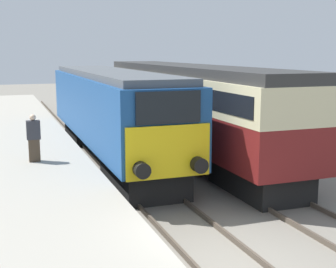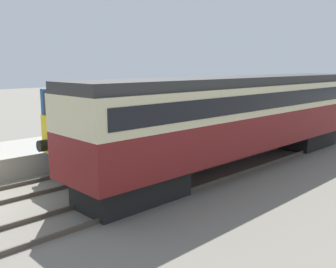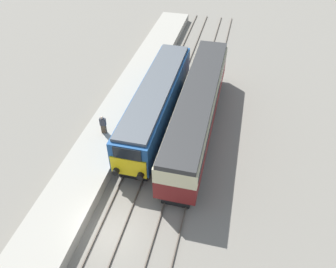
{
  "view_description": "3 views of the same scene",
  "coord_description": "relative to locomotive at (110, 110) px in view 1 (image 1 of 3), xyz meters",
  "views": [
    {
      "loc": [
        -4.4,
        -8.18,
        4.52
      ],
      "look_at": [
        0.0,
        3.86,
        2.25
      ],
      "focal_mm": 50.0,
      "sensor_mm": 36.0,
      "label": 1
    },
    {
      "loc": [
        12.61,
        -2.76,
        4.39
      ],
      "look_at": [
        1.7,
        7.86,
        1.6
      ],
      "focal_mm": 40.0,
      "sensor_mm": 36.0,
      "label": 2
    },
    {
      "loc": [
        6.01,
        -9.92,
        17.57
      ],
      "look_at": [
        1.7,
        7.86,
        1.6
      ],
      "focal_mm": 35.0,
      "sensor_mm": 36.0,
      "label": 3
    }
  ],
  "objects": [
    {
      "name": "platform_left",
      "position": [
        -3.3,
        -2.96,
        -1.66
      ],
      "size": [
        3.5,
        50.0,
        0.89
      ],
      "color": "#9E998C",
      "rests_on": "ground_plane"
    },
    {
      "name": "rails_near_track",
      "position": [
        0.0,
        -5.96,
        -2.03
      ],
      "size": [
        1.51,
        60.0,
        0.14
      ],
      "color": "#4C4238",
      "rests_on": "ground_plane"
    },
    {
      "name": "rails_far_track",
      "position": [
        3.4,
        -5.96,
        -2.03
      ],
      "size": [
        1.5,
        60.0,
        0.14
      ],
      "color": "#4C4238",
      "rests_on": "ground_plane"
    },
    {
      "name": "locomotive",
      "position": [
        0.0,
        0.0,
        0.0
      ],
      "size": [
        2.7,
        14.71,
        3.74
      ],
      "color": "black",
      "rests_on": "ground_plane"
    },
    {
      "name": "passenger_carriage",
      "position": [
        3.4,
        -0.23,
        0.27
      ],
      "size": [
        2.75,
        16.67,
        3.94
      ],
      "color": "black",
      "rests_on": "ground_plane"
    },
    {
      "name": "person_on_platform",
      "position": [
        -3.36,
        -3.29,
        -0.43
      ],
      "size": [
        0.44,
        0.26,
        1.59
      ],
      "color": "#473828",
      "rests_on": "platform_left"
    }
  ]
}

